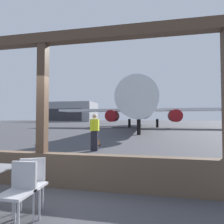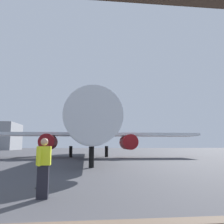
% 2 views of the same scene
% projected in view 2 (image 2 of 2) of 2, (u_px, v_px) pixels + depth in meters
% --- Properties ---
extents(ground_plane, '(220.00, 220.00, 0.00)m').
position_uv_depth(ground_plane, '(79.00, 154.00, 41.40)').
color(ground_plane, '#424247').
extents(airplane, '(28.73, 34.26, 10.07)m').
position_uv_depth(airplane, '(89.00, 132.00, 29.56)').
color(airplane, silver).
rests_on(airplane, ground).
extents(ground_crew_worker, '(0.40, 0.54, 1.74)m').
position_uv_depth(ground_crew_worker, '(43.00, 167.00, 6.76)').
color(ground_crew_worker, black).
rests_on(ground_crew_worker, ground).
extents(traffic_cone, '(0.36, 0.36, 0.62)m').
position_uv_depth(traffic_cone, '(42.00, 180.00, 8.40)').
color(traffic_cone, orange).
rests_on(traffic_cone, ground).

